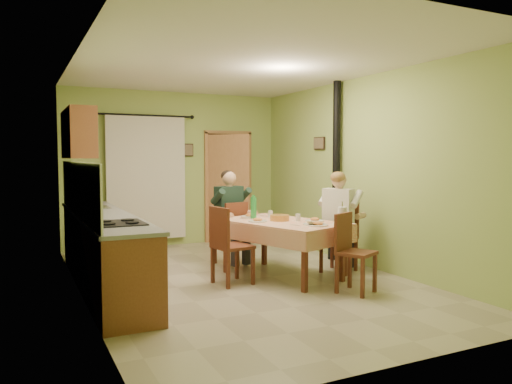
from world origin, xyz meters
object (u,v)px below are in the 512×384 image
man_far (230,206)px  chair_far (231,245)px  chair_right (339,251)px  chair_left (232,261)px  dining_table (282,249)px  chair_near (355,269)px  man_right (339,210)px  stove_flue (336,195)px

man_far → chair_far: bearing=-90.0°
chair_right → chair_left: bearing=57.7°
dining_table → chair_near: 1.15m
dining_table → chair_right: 0.88m
chair_right → chair_near: bearing=123.2°
chair_far → man_far: (-0.00, 0.01, 0.59)m
chair_near → man_right: bearing=-141.6°
dining_table → chair_right: (0.88, -0.08, -0.09)m
chair_far → stove_flue: size_ratio=0.34×
chair_near → man_right: man_right is taller
chair_right → man_right: 0.59m
dining_table → chair_near: (0.40, -1.07, -0.09)m
chair_right → stove_flue: stove_flue is taller
chair_far → chair_left: 1.18m
stove_flue → man_far: bearing=167.0°
dining_table → chair_left: 0.77m
chair_left → stove_flue: stove_flue is taller
chair_near → chair_left: bearing=-67.7°
chair_right → man_right: size_ratio=0.71×
dining_table → chair_far: 1.10m
dining_table → man_right: man_right is taller
chair_far → chair_near: bearing=-82.0°
chair_right → stove_flue: (0.47, 0.76, 0.73)m
chair_right → chair_left: (-1.64, 0.03, 0.00)m
chair_near → man_right: 1.23m
chair_left → stove_flue: size_ratio=0.36×
chair_near → man_far: bearing=-97.8°
dining_table → stove_flue: bearing=8.5°
chair_near → man_far: size_ratio=0.68×
chair_left → chair_near: bearing=39.3°
dining_table → man_right: (0.86, -0.09, 0.50)m
dining_table → chair_right: bearing=-23.5°
man_far → stove_flue: size_ratio=0.50×
dining_table → chair_left: chair_left is taller
chair_near → man_far: man_far is taller
chair_far → man_right: man_right is taller
chair_left → man_far: bearing=148.5°
chair_right → man_right: bearing=90.0°
dining_table → man_right: bearing=-24.1°
man_far → dining_table: bearing=-84.2°
dining_table → chair_near: chair_near is taller
dining_table → man_far: man_far is taller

